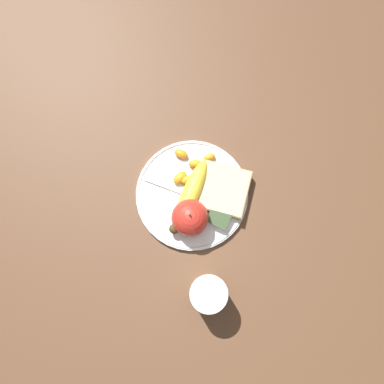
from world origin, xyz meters
The scene contains 15 objects.
ground_plane centered at (0.00, 0.00, 0.00)m, with size 3.00×3.00×0.00m, color brown.
plate centered at (0.00, 0.00, 0.01)m, with size 0.25×0.25×0.01m.
juice_glass centered at (0.12, -0.18, 0.05)m, with size 0.07×0.07×0.10m.
apple centered at (0.02, -0.06, 0.05)m, with size 0.08×0.08×0.09m.
banana centered at (0.00, -0.01, 0.03)m, with size 0.05×0.18×0.04m.
bread_slice centered at (0.06, 0.04, 0.02)m, with size 0.13×0.13×0.02m.
fork centered at (-0.01, 0.00, 0.01)m, with size 0.17×0.03×0.00m.
jam_packet centered at (0.08, -0.03, 0.02)m, with size 0.05×0.04×0.02m.
orange_segment_0 centered at (0.00, 0.04, 0.02)m, with size 0.04×0.03×0.02m.
orange_segment_1 centered at (-0.02, 0.02, 0.02)m, with size 0.04×0.03×0.02m.
orange_segment_2 centered at (0.00, 0.06, 0.02)m, with size 0.03×0.03×0.02m.
orange_segment_3 centered at (-0.04, 0.02, 0.02)m, with size 0.03×0.04×0.02m.
orange_segment_4 centered at (0.00, 0.09, 0.02)m, with size 0.03×0.03×0.01m.
orange_segment_5 centered at (-0.02, 0.06, 0.02)m, with size 0.03×0.03×0.02m.
orange_segment_6 centered at (-0.06, 0.07, 0.02)m, with size 0.03×0.02×0.02m.
Camera 1 is at (0.07, -0.15, 0.82)m, focal length 35.00 mm.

